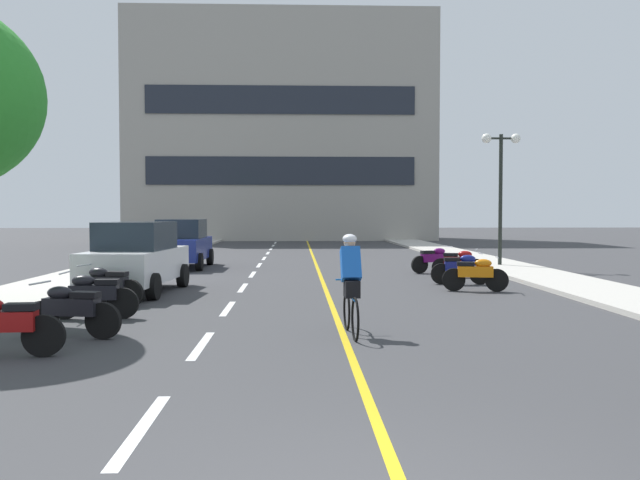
% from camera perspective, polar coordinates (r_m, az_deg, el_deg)
% --- Properties ---
extents(ground_plane, '(140.00, 140.00, 0.00)m').
position_cam_1_polar(ground_plane, '(25.40, -0.82, -2.33)').
color(ground_plane, '#38383A').
extents(curb_left, '(2.40, 72.00, 0.12)m').
position_cam_1_polar(curb_left, '(29.16, -15.25, -1.69)').
color(curb_left, '#B7B2A8').
rests_on(curb_left, ground).
extents(curb_right, '(2.40, 72.00, 0.12)m').
position_cam_1_polar(curb_right, '(29.42, 13.23, -1.64)').
color(curb_right, '#B7B2A8').
rests_on(curb_right, ground).
extents(lane_dash_0, '(0.14, 2.20, 0.01)m').
position_cam_1_polar(lane_dash_0, '(6.79, -14.96, -15.23)').
color(lane_dash_0, silver).
rests_on(lane_dash_0, ground).
extents(lane_dash_1, '(0.14, 2.20, 0.01)m').
position_cam_1_polar(lane_dash_1, '(10.61, -10.07, -8.81)').
color(lane_dash_1, silver).
rests_on(lane_dash_1, ground).
extents(lane_dash_2, '(0.14, 2.20, 0.01)m').
position_cam_1_polar(lane_dash_2, '(14.53, -7.85, -5.79)').
color(lane_dash_2, silver).
rests_on(lane_dash_2, ground).
extents(lane_dash_3, '(0.14, 2.20, 0.01)m').
position_cam_1_polar(lane_dash_3, '(18.48, -6.59, -4.06)').
color(lane_dash_3, silver).
rests_on(lane_dash_3, ground).
extents(lane_dash_4, '(0.14, 2.20, 0.01)m').
position_cam_1_polar(lane_dash_4, '(22.45, -5.77, -2.93)').
color(lane_dash_4, silver).
rests_on(lane_dash_4, ground).
extents(lane_dash_5, '(0.14, 2.20, 0.01)m').
position_cam_1_polar(lane_dash_5, '(26.43, -5.20, -2.15)').
color(lane_dash_5, silver).
rests_on(lane_dash_5, ground).
extents(lane_dash_6, '(0.14, 2.20, 0.01)m').
position_cam_1_polar(lane_dash_6, '(30.42, -4.79, -1.57)').
color(lane_dash_6, silver).
rests_on(lane_dash_6, ground).
extents(lane_dash_7, '(0.14, 2.20, 0.01)m').
position_cam_1_polar(lane_dash_7, '(34.41, -4.46, -1.12)').
color(lane_dash_7, silver).
rests_on(lane_dash_7, ground).
extents(lane_dash_8, '(0.14, 2.20, 0.01)m').
position_cam_1_polar(lane_dash_8, '(38.40, -4.21, -0.77)').
color(lane_dash_8, silver).
rests_on(lane_dash_8, ground).
extents(lane_dash_9, '(0.14, 2.20, 0.01)m').
position_cam_1_polar(lane_dash_9, '(42.39, -4.00, -0.48)').
color(lane_dash_9, silver).
rests_on(lane_dash_9, ground).
extents(lane_dash_10, '(0.14, 2.20, 0.01)m').
position_cam_1_polar(lane_dash_10, '(46.38, -3.83, -0.24)').
color(lane_dash_10, silver).
rests_on(lane_dash_10, ground).
extents(lane_dash_11, '(0.14, 2.20, 0.01)m').
position_cam_1_polar(lane_dash_11, '(50.38, -3.69, -0.04)').
color(lane_dash_11, silver).
rests_on(lane_dash_11, ground).
extents(centre_line_yellow, '(0.12, 66.00, 0.01)m').
position_cam_1_polar(centre_line_yellow, '(28.40, -0.44, -1.83)').
color(centre_line_yellow, gold).
rests_on(centre_line_yellow, ground).
extents(office_building, '(23.45, 8.05, 17.23)m').
position_cam_1_polar(office_building, '(53.70, -3.26, 9.31)').
color(office_building, '#9E998E').
rests_on(office_building, ground).
extents(street_lamp_mid, '(1.46, 0.36, 4.89)m').
position_cam_1_polar(street_lamp_mid, '(25.95, 15.15, 5.92)').
color(street_lamp_mid, black).
rests_on(street_lamp_mid, curb_right).
extents(parked_car_near, '(2.18, 4.32, 1.82)m').
position_cam_1_polar(parked_car_near, '(17.76, -15.38, -1.43)').
color(parked_car_near, black).
rests_on(parked_car_near, ground).
extents(parked_car_mid, '(1.94, 4.21, 1.82)m').
position_cam_1_polar(parked_car_mid, '(25.58, -11.67, -0.29)').
color(parked_car_mid, black).
rests_on(parked_car_mid, ground).
extents(motorcycle_1, '(1.70, 0.60, 0.92)m').
position_cam_1_polar(motorcycle_1, '(10.50, -25.45, -6.52)').
color(motorcycle_1, black).
rests_on(motorcycle_1, ground).
extents(motorcycle_2, '(1.69, 0.63, 0.92)m').
position_cam_1_polar(motorcycle_2, '(11.68, -20.46, -5.57)').
color(motorcycle_2, black).
rests_on(motorcycle_2, ground).
extents(motorcycle_3, '(1.70, 0.60, 0.92)m').
position_cam_1_polar(motorcycle_3, '(13.64, -18.74, -4.43)').
color(motorcycle_3, black).
rests_on(motorcycle_3, ground).
extents(motorcycle_4, '(1.68, 0.67, 0.92)m').
position_cam_1_polar(motorcycle_4, '(15.40, -17.74, -3.66)').
color(motorcycle_4, black).
rests_on(motorcycle_4, ground).
extents(motorcycle_5, '(1.69, 0.61, 0.92)m').
position_cam_1_polar(motorcycle_5, '(17.95, 13.12, -2.79)').
color(motorcycle_5, black).
rests_on(motorcycle_5, ground).
extents(motorcycle_6, '(1.70, 0.60, 0.92)m').
position_cam_1_polar(motorcycle_6, '(19.62, 11.93, -2.35)').
color(motorcycle_6, black).
rests_on(motorcycle_6, ground).
extents(motorcycle_7, '(1.63, 0.81, 0.92)m').
position_cam_1_polar(motorcycle_7, '(21.80, 11.75, -1.89)').
color(motorcycle_7, black).
rests_on(motorcycle_7, ground).
extents(motorcycle_8, '(1.65, 0.76, 0.92)m').
position_cam_1_polar(motorcycle_8, '(23.21, 9.72, -1.62)').
color(motorcycle_8, black).
rests_on(motorcycle_8, ground).
extents(cyclist_rider, '(0.42, 1.77, 1.71)m').
position_cam_1_polar(cyclist_rider, '(11.23, 2.64, -3.61)').
color(cyclist_rider, black).
rests_on(cyclist_rider, ground).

